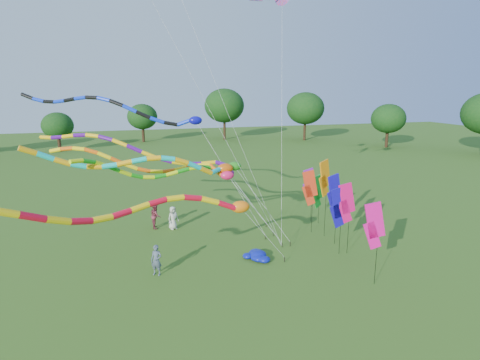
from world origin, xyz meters
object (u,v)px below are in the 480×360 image
object	(u,v)px
tube_kite_red	(154,208)
person_c	(156,216)
tube_kite_orange	(164,166)
person_a	(173,218)
person_b	(156,260)
blue_nylon_heap	(259,257)

from	to	relation	value
tube_kite_red	person_c	bearing A→B (deg)	66.14
tube_kite_orange	person_a	distance (m)	5.68
person_b	person_c	bearing A→B (deg)	116.10
tube_kite_red	tube_kite_orange	size ratio (longest dim) A/B	1.09
tube_kite_red	person_a	xyz separation A→B (m)	(1.93, 9.98, -3.82)
blue_nylon_heap	person_c	bearing A→B (deg)	125.40
tube_kite_red	blue_nylon_heap	size ratio (longest dim) A/B	9.45
blue_nylon_heap	tube_kite_red	bearing A→B (deg)	-152.68
tube_kite_red	person_c	world-z (taller)	tube_kite_red
person_a	tube_kite_red	bearing A→B (deg)	-128.24
blue_nylon_heap	person_a	bearing A→B (deg)	120.97
blue_nylon_heap	person_a	world-z (taller)	person_a
tube_kite_red	person_b	xyz separation A→B (m)	(0.18, 3.01, -3.80)
tube_kite_orange	tube_kite_red	bearing A→B (deg)	-84.72
person_a	person_c	size ratio (longest dim) A/B	0.92
tube_kite_orange	person_c	world-z (taller)	tube_kite_orange
person_c	blue_nylon_heap	bearing A→B (deg)	-144.33
blue_nylon_heap	person_b	distance (m)	5.89
tube_kite_orange	blue_nylon_heap	distance (m)	7.82
person_b	tube_kite_orange	bearing A→B (deg)	105.57
blue_nylon_heap	person_b	size ratio (longest dim) A/B	0.90
tube_kite_red	person_a	bearing A→B (deg)	59.37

